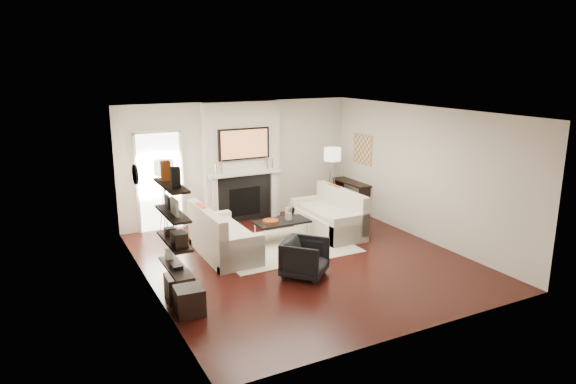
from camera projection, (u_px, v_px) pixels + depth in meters
name	position (u px, v px, depth m)	size (l,w,h in m)	color
room_envelope	(304.00, 188.00, 9.11)	(6.00, 6.00, 6.00)	black
chimney_breast	(242.00, 162.00, 11.59)	(1.80, 0.25, 2.70)	silver
fireplace_surround	(245.00, 199.00, 11.68)	(1.30, 0.02, 1.04)	black
firebox	(245.00, 202.00, 11.69)	(0.75, 0.02, 0.65)	black
mantel_pilaster_l	(215.00, 201.00, 11.32)	(0.12, 0.08, 1.10)	white
mantel_pilaster_r	(274.00, 194.00, 11.96)	(0.12, 0.08, 1.10)	white
mantel_shelf	(245.00, 173.00, 11.49)	(1.70, 0.18, 0.07)	white
tv_body	(244.00, 144.00, 11.35)	(1.20, 0.06, 0.70)	black
tv_screen	(245.00, 144.00, 11.32)	(1.10, 0.01, 0.62)	#BF723F
candlestick_l_tall	(221.00, 167.00, 11.20)	(0.04, 0.04, 0.30)	silver
candlestick_l_short	(216.00, 169.00, 11.15)	(0.04, 0.04, 0.24)	silver
candlestick_r_tall	(267.00, 163.00, 11.70)	(0.04, 0.04, 0.30)	silver
candlestick_r_short	(272.00, 164.00, 11.76)	(0.04, 0.04, 0.24)	silver
hallway_panel	(160.00, 182.00, 10.93)	(0.90, 0.02, 2.10)	white
door_trim_l	(137.00, 185.00, 10.69)	(0.06, 0.06, 2.16)	white
door_trim_r	(182.00, 180.00, 11.12)	(0.06, 0.06, 2.16)	white
door_trim_top	(157.00, 132.00, 10.65)	(1.02, 0.06, 0.06)	white
rug	(282.00, 246.00, 10.11)	(2.60, 2.00, 0.01)	beige
loveseat_left_base	(225.00, 244.00, 9.64)	(0.85, 1.80, 0.42)	beige
loveseat_left_back	(207.00, 231.00, 9.41)	(0.18, 1.80, 0.80)	beige
loveseat_left_arm_n	(241.00, 253.00, 8.92)	(0.85, 0.18, 0.60)	beige
loveseat_left_arm_s	(210.00, 228.00, 10.31)	(0.85, 0.18, 0.60)	beige
loveseat_left_cushion	(227.00, 231.00, 9.60)	(0.63, 1.44, 0.10)	beige
pillow_left_orange	(201.00, 216.00, 9.62)	(0.10, 0.42, 0.42)	#B64A16
pillow_left_charcoal	(212.00, 225.00, 9.11)	(0.10, 0.40, 0.40)	black
loveseat_right_base	(328.00, 223.00, 10.90)	(0.85, 1.80, 0.42)	beige
loveseat_right_back	(341.00, 207.00, 10.97)	(0.18, 1.80, 0.80)	beige
loveseat_right_arm_n	(349.00, 230.00, 10.18)	(0.85, 0.18, 0.60)	beige
loveseat_right_arm_s	(309.00, 210.00, 11.58)	(0.85, 0.18, 0.60)	beige
loveseat_right_cushion	(326.00, 212.00, 10.82)	(0.63, 1.44, 0.10)	beige
pillow_right_orange	(334.00, 195.00, 11.18)	(0.10, 0.42, 0.42)	#B64A16
pillow_right_charcoal	(350.00, 201.00, 10.67)	(0.10, 0.40, 0.40)	black
coffee_table	(282.00, 222.00, 10.36)	(1.10, 0.55, 0.04)	black
coffee_leg_nw	(264.00, 239.00, 10.00)	(0.02, 0.02, 0.38)	silver
coffee_leg_ne	(309.00, 231.00, 10.45)	(0.02, 0.02, 0.38)	silver
coffee_leg_sw	(255.00, 232.00, 10.38)	(0.02, 0.02, 0.38)	silver
coffee_leg_se	(298.00, 225.00, 10.83)	(0.02, 0.02, 0.38)	silver
hurricane_glass	(288.00, 213.00, 10.39)	(0.14, 0.14, 0.25)	white
hurricane_candle	(288.00, 216.00, 10.41)	(0.10, 0.10, 0.15)	white
copper_bowl	(271.00, 221.00, 10.24)	(0.32, 0.32, 0.05)	#C95721
armchair	(305.00, 256.00, 8.63)	(0.69, 0.65, 0.71)	black
lamp_left_post	(166.00, 207.00, 10.66)	(0.02, 0.02, 1.20)	silver
lamp_left_shade	(164.00, 167.00, 10.45)	(0.40, 0.40, 0.30)	white
lamp_left_leg_a	(171.00, 207.00, 10.71)	(0.02, 0.02, 1.25)	silver
lamp_left_leg_b	(162.00, 207.00, 10.72)	(0.02, 0.02, 1.25)	silver
lamp_left_leg_c	(165.00, 209.00, 10.55)	(0.02, 0.02, 1.25)	silver
lamp_right_post	(332.00, 189.00, 12.18)	(0.02, 0.02, 1.20)	silver
lamp_right_shade	(332.00, 154.00, 11.98)	(0.40, 0.40, 0.30)	white
lamp_right_leg_a	(336.00, 189.00, 12.23)	(0.02, 0.02, 1.25)	silver
lamp_right_leg_b	(328.00, 189.00, 12.24)	(0.02, 0.02, 1.25)	silver
lamp_right_leg_c	(332.00, 191.00, 12.08)	(0.02, 0.02, 1.25)	silver
console_top	(351.00, 182.00, 12.34)	(0.35, 1.20, 0.04)	black
console_leg_n	(364.00, 203.00, 11.96)	(0.30, 0.04, 0.71)	black
console_leg_s	(339.00, 192.00, 12.90)	(0.30, 0.04, 0.71)	black
wall_art	(363.00, 149.00, 12.05)	(0.03, 0.70, 0.70)	tan
shelf_bottom	(176.00, 268.00, 7.24)	(0.25, 1.00, 0.04)	black
shelf_lower	(174.00, 241.00, 7.14)	(0.25, 1.00, 0.04)	black
shelf_upper	(173.00, 214.00, 7.05)	(0.25, 1.00, 0.04)	black
shelf_top	(171.00, 185.00, 6.95)	(0.25, 1.00, 0.04)	black
decor_magfile_a	(175.00, 177.00, 6.70)	(0.12, 0.10, 0.28)	black
decor_magfile_b	(166.00, 171.00, 7.13)	(0.12, 0.10, 0.28)	#B64A16
decor_frame_a	(175.00, 207.00, 6.91)	(0.04, 0.30, 0.22)	white
decor_frame_b	(167.00, 202.00, 7.24)	(0.04, 0.22, 0.18)	black
decor_wine_rack	(179.00, 239.00, 6.87)	(0.18, 0.25, 0.20)	black
decor_box_small	(170.00, 232.00, 7.31)	(0.15, 0.12, 0.12)	black
decor_books	(176.00, 266.00, 7.19)	(0.14, 0.20, 0.05)	black
decor_box_tall	(169.00, 253.00, 7.51)	(0.10, 0.10, 0.18)	white
clock_rim	(135.00, 175.00, 8.58)	(0.34, 0.34, 0.04)	black
clock_face	(137.00, 174.00, 8.60)	(0.29, 0.29, 0.01)	white
ottoman_near	(180.00, 287.00, 7.79)	(0.40, 0.40, 0.40)	black
ottoman_far	(190.00, 301.00, 7.35)	(0.40, 0.40, 0.40)	black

